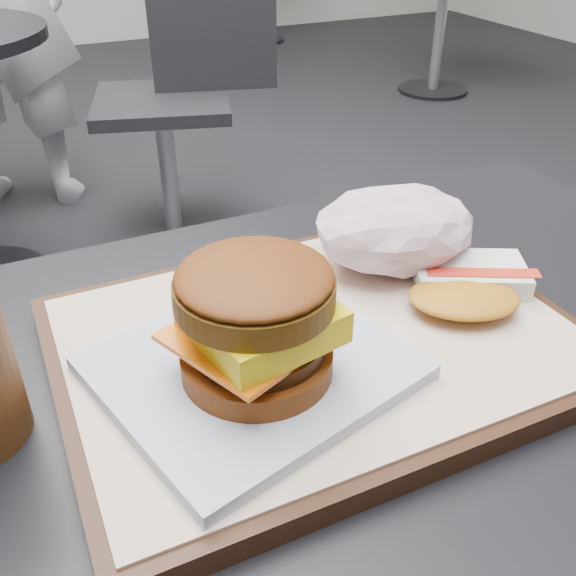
# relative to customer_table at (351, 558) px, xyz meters

# --- Properties ---
(customer_table) EXTENTS (0.80, 0.60, 0.77)m
(customer_table) POSITION_rel_customer_table_xyz_m (0.00, 0.00, 0.00)
(customer_table) COLOR #A5A5AA
(customer_table) RESTS_ON ground
(serving_tray) EXTENTS (0.38, 0.28, 0.02)m
(serving_tray) POSITION_rel_customer_table_xyz_m (-0.01, 0.06, 0.20)
(serving_tray) COLOR black
(serving_tray) RESTS_ON customer_table
(breakfast_sandwich) EXTENTS (0.23, 0.21, 0.09)m
(breakfast_sandwich) POSITION_rel_customer_table_xyz_m (-0.07, 0.03, 0.24)
(breakfast_sandwich) COLOR silver
(breakfast_sandwich) RESTS_ON serving_tray
(hash_brown) EXTENTS (0.13, 0.12, 0.02)m
(hash_brown) POSITION_rel_customer_table_xyz_m (0.12, 0.05, 0.22)
(hash_brown) COLOR silver
(hash_brown) RESTS_ON serving_tray
(crumpled_wrapper) EXTENTS (0.14, 0.11, 0.06)m
(crumpled_wrapper) POSITION_rel_customer_table_xyz_m (0.10, 0.12, 0.24)
(crumpled_wrapper) COLOR silver
(crumpled_wrapper) RESTS_ON serving_tray
(neighbor_chair) EXTENTS (0.65, 0.52, 0.88)m
(neighbor_chair) POSITION_rel_customer_table_xyz_m (0.38, 1.75, -0.07)
(neighbor_chair) COLOR #ABABB0
(neighbor_chair) RESTS_ON ground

